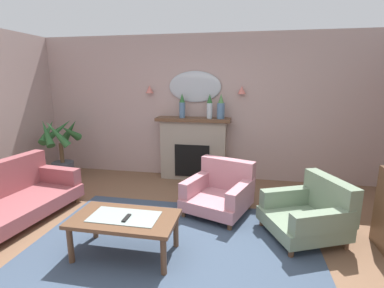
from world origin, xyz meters
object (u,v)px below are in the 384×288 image
Objects in this scene: potted_plant_tall_palm at (61,149)px; floral_couch at (7,199)px; wall_sconce_left at (150,89)px; armchair_near_fireplace at (220,191)px; fireplace at (193,149)px; wall_mirror at (195,87)px; armchair_by_coffee_table at (310,212)px; coffee_table at (125,222)px; mantel_vase_left at (221,108)px; tv_remote at (127,218)px; wall_sconce_right at (242,90)px; mantel_vase_centre at (210,106)px; mantel_vase_right at (182,106)px.

floral_couch is at bearing -79.36° from potted_plant_tall_palm.
wall_sconce_left is 0.13× the size of armchair_near_fireplace.
fireplace is 1.42× the size of wall_mirror.
coffee_table is at bearing -158.85° from armchair_by_coffee_table.
coffee_table is (-0.76, -2.50, -0.97)m from mantel_vase_left.
armchair_near_fireplace is (0.89, 1.24, -0.08)m from coffee_table.
wall_sconce_left is 0.88× the size of tv_remote.
wall_sconce_right is 0.13× the size of armchair_near_fireplace.
tv_remote is at bearing -101.44° from mantel_vase_centre.
floral_couch is (-2.09, -2.26, -1.39)m from wall_mirror.
mantel_vase_left is at bearing 74.30° from tv_remote.
fireplace is 1.38m from wall_sconce_right.
wall_sconce_left is at bearing -176.63° from wall_mirror.
floral_couch is 3.84m from armchair_by_coffee_table.
armchair_by_coffee_table is at bearing -45.33° from fireplace.
fireplace is 1.46m from armchair_near_fireplace.
fireplace is 1.16× the size of potted_plant_tall_palm.
wall_sconce_left is at bearing 137.03° from armchair_near_fireplace.
mantel_vase_right is 0.43m from wall_mirror.
fireplace is 1.27× the size of armchair_by_coffee_table.
mantel_vase_centre is 1.19m from wall_sconce_left.
tv_remote is 0.14× the size of potted_plant_tall_palm.
mantel_vase_right is at bearing 123.39° from armchair_near_fireplace.
floral_couch is at bearing -134.51° from fireplace.
floral_couch reaches higher than armchair_by_coffee_table.
potted_plant_tall_palm is (-2.17, 2.04, 0.14)m from tv_remote.
mantel_vase_left reaches higher than armchair_by_coffee_table.
floral_couch is 1.52× the size of potted_plant_tall_palm.
fireplace is 2.58m from tv_remote.
fireplace is 0.76× the size of floral_couch.
fireplace is at bearing -173.84° from wall_sconce_right.
wall_sconce_right is 1.94m from armchair_near_fireplace.
wall_sconce_left is at bearing 174.92° from mantel_vase_left.
tv_remote is at bearing -94.53° from wall_mirror.
wall_mirror is at bearing 161.22° from mantel_vase_left.
mantel_vase_centre is 0.39× the size of coffee_table.
armchair_near_fireplace is at bearing 156.98° from armchair_by_coffee_table.
armchair_by_coffee_table is (1.74, -1.76, -0.27)m from fireplace.
fireplace is 2.44m from potted_plant_tall_palm.
mantel_vase_right is at bearing 47.99° from floral_couch.
wall_sconce_right is (0.35, 0.12, 0.31)m from mantel_vase_left.
mantel_vase_right is (-0.20, -0.03, 0.80)m from fireplace.
floral_couch is (-1.83, 0.41, -0.06)m from coffee_table.
tv_remote is at bearing -94.78° from fireplace.
potted_plant_tall_palm is at bearing 165.95° from armchair_near_fireplace.
wall_sconce_right is (1.70, 0.00, 0.00)m from wall_sconce_left.
potted_plant_tall_palm reaches higher than fireplace.
armchair_near_fireplace is (-0.22, -1.38, -1.35)m from wall_sconce_right.
potted_plant_tall_palm is (-2.38, -0.67, -1.11)m from wall_mirror.
floral_couch is at bearing -174.55° from armchair_by_coffee_table.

